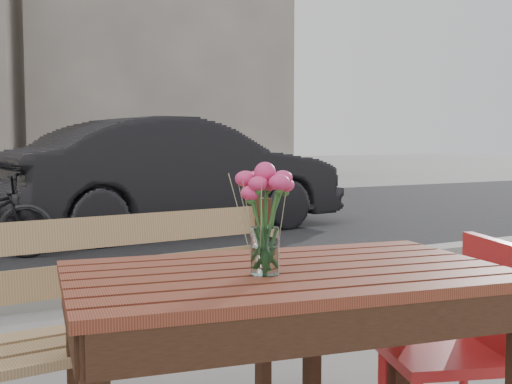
# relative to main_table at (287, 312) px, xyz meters

# --- Properties ---
(street) EXTENTS (30.00, 8.12, 0.12)m
(street) POSITION_rel_main_table_xyz_m (-0.04, 4.98, -0.60)
(street) COLOR black
(street) RESTS_ON ground
(main_table) EXTENTS (1.32, 0.91, 0.75)m
(main_table) POSITION_rel_main_table_xyz_m (0.00, 0.00, 0.00)
(main_table) COLOR #552716
(main_table) RESTS_ON ground
(main_bench) EXTENTS (1.48, 0.55, 0.90)m
(main_bench) POSITION_rel_main_table_xyz_m (-0.28, 0.66, -0.08)
(main_bench) COLOR #9A754F
(main_bench) RESTS_ON ground
(red_chair) EXTENTS (0.50, 0.50, 0.78)m
(red_chair) POSITION_rel_main_table_xyz_m (0.71, -0.00, -0.18)
(red_chair) COLOR red
(red_chair) RESTS_ON ground
(main_vase) EXTENTS (0.17, 0.17, 0.30)m
(main_vase) POSITION_rel_main_table_xyz_m (-0.09, -0.03, 0.31)
(main_vase) COLOR white
(main_vase) RESTS_ON main_table
(parked_car) EXTENTS (4.36, 1.94, 1.39)m
(parked_car) POSITION_rel_main_table_xyz_m (2.02, 5.86, 0.07)
(parked_car) COLOR black
(parked_car) RESTS_ON ground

